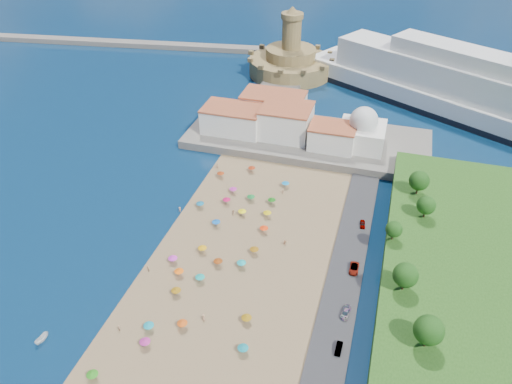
% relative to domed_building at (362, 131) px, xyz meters
% --- Properties ---
extents(ground, '(700.00, 700.00, 0.00)m').
position_rel_domed_building_xyz_m(ground, '(-30.00, -71.00, -8.97)').
color(ground, '#071938').
rests_on(ground, ground).
extents(terrace, '(90.00, 36.00, 3.00)m').
position_rel_domed_building_xyz_m(terrace, '(-20.00, 2.00, -7.47)').
color(terrace, '#59544C').
rests_on(terrace, ground).
extents(jetty, '(18.00, 70.00, 2.40)m').
position_rel_domed_building_xyz_m(jetty, '(-42.00, 37.00, -7.77)').
color(jetty, '#59544C').
rests_on(jetty, ground).
extents(breakwater, '(199.03, 34.77, 2.60)m').
position_rel_domed_building_xyz_m(breakwater, '(-140.00, 82.00, -7.67)').
color(breakwater, '#59544C').
rests_on(breakwater, ground).
extents(waterfront_buildings, '(57.00, 29.00, 11.00)m').
position_rel_domed_building_xyz_m(waterfront_buildings, '(-33.05, 2.64, -1.10)').
color(waterfront_buildings, silver).
rests_on(waterfront_buildings, terrace).
extents(domed_building, '(16.00, 16.00, 15.00)m').
position_rel_domed_building_xyz_m(domed_building, '(0.00, 0.00, 0.00)').
color(domed_building, silver).
rests_on(domed_building, terrace).
extents(fortress, '(40.00, 40.00, 32.40)m').
position_rel_domed_building_xyz_m(fortress, '(-42.00, 67.00, -2.29)').
color(fortress, olive).
rests_on(fortress, ground).
extents(cruise_ship, '(145.53, 94.20, 33.58)m').
position_rel_domed_building_xyz_m(cruise_ship, '(38.51, 41.55, 0.97)').
color(cruise_ship, black).
rests_on(cruise_ship, ground).
extents(beach_parasols, '(31.71, 114.44, 2.20)m').
position_rel_domed_building_xyz_m(beach_parasols, '(-30.29, -84.17, -6.83)').
color(beach_parasols, gray).
rests_on(beach_parasols, beach).
extents(beachgoers, '(35.78, 105.01, 1.87)m').
position_rel_domed_building_xyz_m(beachgoers, '(-32.87, -61.95, -7.82)').
color(beachgoers, tan).
rests_on(beachgoers, beach).
extents(moored_boats, '(6.59, 23.29, 1.51)m').
position_rel_domed_building_xyz_m(moored_boats, '(-57.17, -115.30, -8.23)').
color(moored_boats, white).
rests_on(moored_boats, ground).
extents(parked_cars, '(2.42, 49.70, 1.41)m').
position_rel_domed_building_xyz_m(parked_cars, '(6.00, -68.23, -7.61)').
color(parked_cars, gray).
rests_on(parked_cars, promenade).
extents(hillside_trees, '(14.37, 104.32, 8.15)m').
position_rel_domed_building_xyz_m(hillside_trees, '(19.76, -74.54, 1.37)').
color(hillside_trees, '#382314').
rests_on(hillside_trees, hillside).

